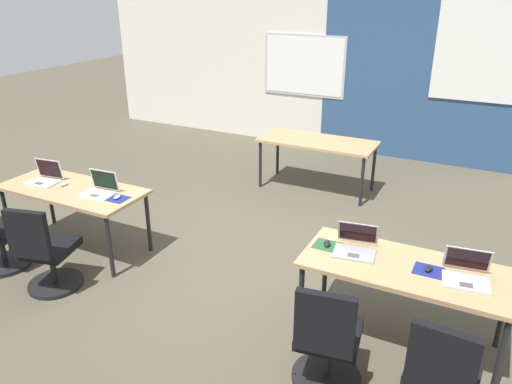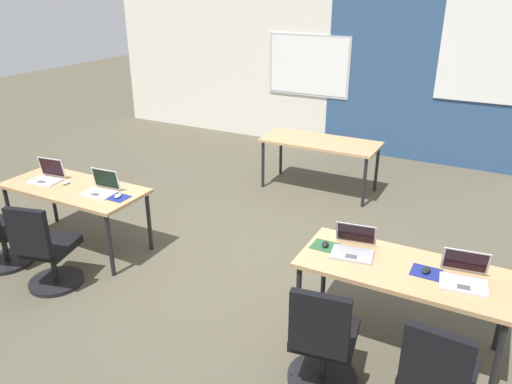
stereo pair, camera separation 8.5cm
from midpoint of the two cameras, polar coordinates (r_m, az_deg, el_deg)
name	(u,v)px [view 2 (the right image)]	position (r m, az deg, el deg)	size (l,w,h in m)	color
ground_plane	(244,258)	(5.37, -0.95, -7.67)	(24.00, 24.00, 0.00)	#4C4738
back_wall_assembly	(368,69)	(8.63, 13.10, 13.61)	(10.00, 0.27, 2.80)	silver
desk_near_left	(74,192)	(5.66, -19.80, 0.02)	(1.60, 0.70, 0.72)	tan
desk_near_right	(403,274)	(4.05, 17.16, -9.06)	(1.60, 0.70, 0.72)	tan
desk_far_center	(320,145)	(6.95, 7.78, 5.41)	(1.60, 0.70, 0.72)	tan
laptop_near_left_end	(47,176)	(5.90, -22.55, 1.70)	(0.36, 0.31, 0.24)	silver
mouse_near_left_end	(66,183)	(5.73, -20.67, 1.01)	(0.06, 0.10, 0.03)	#B2B2B7
laptop_near_right_inner	(353,247)	(4.11, 11.75, -6.22)	(0.37, 0.36, 0.22)	#9E9EA3
mousepad_near_right_inner	(325,246)	(4.18, 8.55, -6.18)	(0.22, 0.19, 0.00)	#23512D
mouse_near_right_inner	(325,244)	(4.17, 8.56, -5.95)	(0.08, 0.11, 0.03)	black
chair_near_right_inner	(323,345)	(3.69, 8.36, -17.11)	(0.52, 0.57, 0.92)	black
laptop_near_right_end	(464,276)	(3.97, 23.44, -8.89)	(0.37, 0.35, 0.23)	#B7B7BC
mousepad_near_right_end	(426,272)	(4.01, 19.59, -8.71)	(0.22, 0.19, 0.00)	navy
mouse_near_right_end	(426,270)	(4.00, 19.63, -8.48)	(0.07, 0.11, 0.03)	black
laptop_near_left_inner	(101,188)	(5.36, -16.99, 0.42)	(0.35, 0.29, 0.24)	silver
mousepad_near_left_inner	(118,198)	(5.21, -15.17, -0.62)	(0.22, 0.19, 0.00)	navy
mouse_near_left_inner	(118,196)	(5.20, -15.19, -0.43)	(0.08, 0.11, 0.03)	#B2B2B7
chair_near_left_inner	(46,253)	(5.10, -22.59, -6.56)	(0.53, 0.59, 0.92)	black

